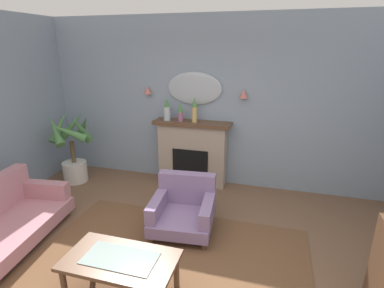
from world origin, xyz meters
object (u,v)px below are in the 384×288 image
(wall_sconce_right, at_px, (244,94))
(potted_plant_corner_palm, at_px, (72,147))
(wall_sconce_left, at_px, (148,90))
(armchair_near_fireplace, at_px, (184,208))
(mantel_vase_right, at_px, (195,109))
(mantel_vase_centre, at_px, (181,112))
(coffee_table, at_px, (121,263))
(mantel_vase_left, at_px, (167,110))
(wall_mirror, at_px, (194,88))
(fireplace, at_px, (192,153))

(wall_sconce_right, height_order, potted_plant_corner_palm, wall_sconce_right)
(wall_sconce_left, bearing_deg, armchair_near_fireplace, -53.02)
(mantel_vase_right, bearing_deg, wall_sconce_right, 8.53)
(mantel_vase_centre, bearing_deg, mantel_vase_right, 0.00)
(coffee_table, bearing_deg, mantel_vase_left, 100.50)
(wall_sconce_right, bearing_deg, potted_plant_corner_palm, -168.20)
(mantel_vase_left, relative_size, wall_mirror, 0.41)
(wall_sconce_left, bearing_deg, coffee_table, -72.29)
(wall_sconce_right, bearing_deg, wall_sconce_left, 180.00)
(fireplace, xyz_separation_m, mantel_vase_right, (0.05, -0.03, 0.82))
(wall_mirror, xyz_separation_m, wall_sconce_right, (0.85, -0.05, -0.05))
(mantel_vase_left, bearing_deg, wall_mirror, 20.70)
(wall_sconce_left, relative_size, wall_sconce_right, 1.00)
(mantel_vase_left, height_order, armchair_near_fireplace, mantel_vase_left)
(wall_mirror, bearing_deg, fireplace, -90.00)
(fireplace, xyz_separation_m, wall_sconce_right, (0.85, 0.09, 1.09))
(fireplace, relative_size, wall_sconce_left, 9.71)
(wall_mirror, bearing_deg, coffee_table, -88.99)
(fireplace, distance_m, mantel_vase_centre, 0.78)
(potted_plant_corner_palm, bearing_deg, coffee_table, -45.66)
(fireplace, height_order, wall_sconce_left, wall_sconce_left)
(mantel_vase_right, xyz_separation_m, wall_sconce_right, (0.80, 0.12, 0.27))
(fireplace, xyz_separation_m, mantel_vase_left, (-0.45, -0.03, 0.77))
(mantel_vase_centre, relative_size, wall_sconce_left, 2.29)
(mantel_vase_right, height_order, wall_sconce_left, wall_sconce_left)
(mantel_vase_centre, relative_size, coffee_table, 0.29)
(armchair_near_fireplace, relative_size, potted_plant_corner_palm, 0.68)
(armchair_near_fireplace, bearing_deg, mantel_vase_right, 99.63)
(coffee_table, relative_size, potted_plant_corner_palm, 0.84)
(mantel_vase_centre, relative_size, mantel_vase_right, 0.75)
(wall_sconce_right, distance_m, armchair_near_fireplace, 2.10)
(mantel_vase_centre, bearing_deg, armchair_near_fireplace, -70.72)
(mantel_vase_left, relative_size, wall_sconce_right, 2.83)
(potted_plant_corner_palm, bearing_deg, wall_mirror, 17.60)
(mantel_vase_right, bearing_deg, fireplace, 150.47)
(wall_sconce_right, relative_size, potted_plant_corner_palm, 0.11)
(fireplace, bearing_deg, mantel_vase_right, -29.53)
(wall_sconce_left, distance_m, armchair_near_fireplace, 2.32)
(armchair_near_fireplace, height_order, potted_plant_corner_palm, potted_plant_corner_palm)
(mantel_vase_right, height_order, wall_mirror, wall_mirror)
(coffee_table, distance_m, potted_plant_corner_palm, 3.09)
(coffee_table, bearing_deg, wall_sconce_right, 74.17)
(wall_sconce_left, xyz_separation_m, coffee_table, (0.90, -2.82, -1.28))
(mantel_vase_centre, xyz_separation_m, wall_mirror, (0.20, 0.17, 0.39))
(fireplace, height_order, mantel_vase_right, mantel_vase_right)
(mantel_vase_centre, distance_m, coffee_table, 2.87)
(wall_sconce_right, distance_m, coffee_table, 3.20)
(wall_mirror, relative_size, potted_plant_corner_palm, 0.74)
(wall_mirror, relative_size, wall_sconce_left, 6.86)
(wall_sconce_left, relative_size, armchair_near_fireplace, 0.16)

